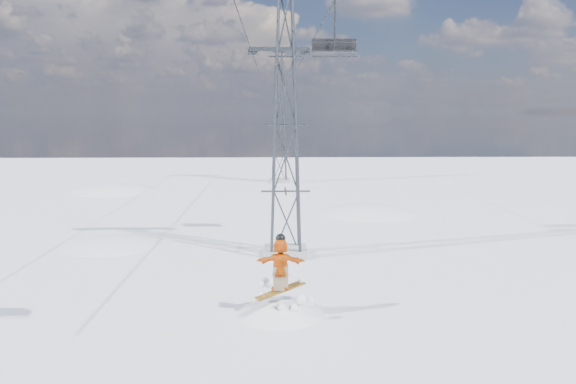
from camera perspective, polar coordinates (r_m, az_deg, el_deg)
name	(u,v)px	position (r m, az deg, el deg)	size (l,w,h in m)	color
ground	(264,327)	(16.34, -2.50, -13.53)	(120.00, 120.00, 0.00)	white
snow_terrain	(200,344)	(39.95, -8.97, -14.99)	(39.00, 37.00, 22.00)	white
lift_tower_near	(285,126)	(23.20, -0.26, 6.74)	(5.20, 1.80, 11.43)	#999999
lift_tower_far	(279,119)	(48.19, -0.91, 7.45)	(5.20, 1.80, 11.43)	#999999
haul_cables	(281,31)	(35.02, -0.69, 16.03)	(4.46, 51.00, 0.06)	black
snowboarder_jump	(281,365)	(17.93, -0.76, -17.21)	(4.40, 4.40, 6.48)	white
lift_chair_mid	(334,46)	(25.59, 4.73, 14.52)	(1.97, 0.57, 2.45)	black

